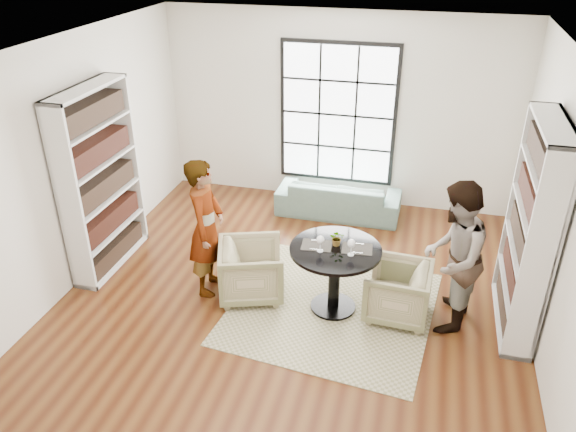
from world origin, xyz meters
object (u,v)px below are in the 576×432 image
(person_right, at_px, (453,258))
(flower_centerpiece, at_px, (337,238))
(wine_glass_left, at_px, (320,240))
(pedestal_table, at_px, (335,266))
(person_left, at_px, (206,228))
(wine_glass_right, at_px, (351,244))
(sofa, at_px, (339,197))
(armchair_left, at_px, (251,270))
(armchair_right, at_px, (397,292))

(person_right, bearing_deg, flower_centerpiece, -79.69)
(wine_glass_left, bearing_deg, pedestal_table, 33.74)
(person_left, bearing_deg, pedestal_table, -96.03)
(pedestal_table, relative_size, person_left, 0.60)
(wine_glass_left, relative_size, wine_glass_right, 1.00)
(flower_centerpiece, bearing_deg, person_right, -0.88)
(sofa, distance_m, wine_glass_right, 2.69)
(pedestal_table, bearing_deg, wine_glass_left, -146.26)
(armchair_left, relative_size, person_left, 0.44)
(pedestal_table, height_order, wine_glass_right, wine_glass_right)
(armchair_left, relative_size, wine_glass_right, 3.90)
(armchair_left, xyz_separation_m, wine_glass_right, (1.21, -0.12, 0.63))
(armchair_right, distance_m, person_right, 0.78)
(person_left, bearing_deg, person_right, -94.52)
(pedestal_table, relative_size, armchair_left, 1.36)
(flower_centerpiece, bearing_deg, sofa, 98.93)
(pedestal_table, relative_size, flower_centerpiece, 5.65)
(wine_glass_left, bearing_deg, armchair_right, 10.17)
(armchair_left, bearing_deg, person_left, 70.95)
(sofa, height_order, person_left, person_left)
(pedestal_table, distance_m, flower_centerpiece, 0.33)
(sofa, xyz_separation_m, person_left, (-1.20, -2.41, 0.59))
(armchair_left, xyz_separation_m, wine_glass_left, (0.87, -0.13, 0.63))
(sofa, relative_size, armchair_left, 2.45)
(person_right, distance_m, flower_centerpiece, 1.28)
(armchair_right, height_order, person_left, person_left)
(person_left, height_order, flower_centerpiece, person_left)
(armchair_left, distance_m, person_left, 0.76)
(armchair_left, distance_m, wine_glass_left, 1.08)
(flower_centerpiece, bearing_deg, armchair_left, -177.34)
(armchair_right, bearing_deg, wine_glass_right, -71.30)
(armchair_right, relative_size, flower_centerpiece, 3.93)
(pedestal_table, distance_m, armchair_left, 1.05)
(wine_glass_left, bearing_deg, person_left, 174.69)
(wine_glass_left, bearing_deg, person_right, 6.33)
(sofa, bearing_deg, person_left, 63.82)
(wine_glass_left, relative_size, flower_centerpiece, 1.07)
(wine_glass_right, bearing_deg, flower_centerpiece, 137.41)
(person_right, xyz_separation_m, flower_centerpiece, (-1.28, 0.02, 0.05))
(wine_glass_right, xyz_separation_m, flower_centerpiece, (-0.19, 0.17, -0.05))
(sofa, height_order, flower_centerpiece, flower_centerpiece)
(armchair_right, bearing_deg, sofa, -152.09)
(sofa, xyz_separation_m, armchair_left, (-0.65, -2.41, 0.07))
(pedestal_table, bearing_deg, armchair_left, 178.54)
(armchair_right, distance_m, wine_glass_left, 1.11)
(armchair_right, distance_m, wine_glass_right, 0.86)
(armchair_right, bearing_deg, flower_centerpiece, -88.46)
(person_left, bearing_deg, flower_centerpiece, -93.35)
(person_left, bearing_deg, sofa, -31.65)
(wine_glass_right, bearing_deg, pedestal_table, 152.43)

